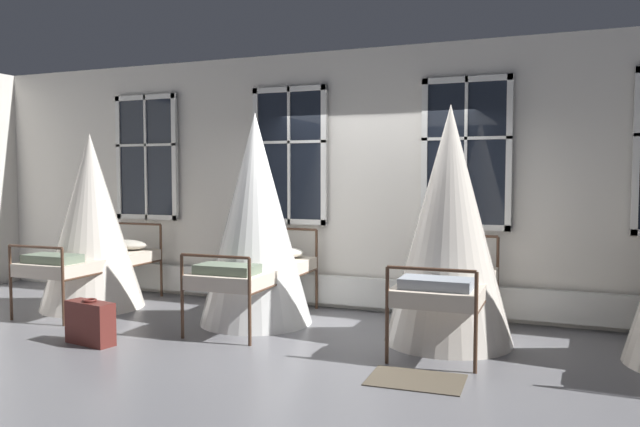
% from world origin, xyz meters
% --- Properties ---
extents(ground, '(22.40, 22.40, 0.00)m').
position_xyz_m(ground, '(0.00, 0.00, 0.00)').
color(ground, slate).
extents(back_wall_with_windows, '(12.20, 0.10, 3.32)m').
position_xyz_m(back_wall_with_windows, '(0.00, 1.32, 1.66)').
color(back_wall_with_windows, silver).
rests_on(back_wall_with_windows, ground).
extents(window_bank, '(7.93, 0.10, 2.81)m').
position_xyz_m(window_bank, '(-0.00, 1.20, 1.07)').
color(window_bank, black).
rests_on(window_bank, ground).
extents(cot_first, '(1.32, 1.93, 2.27)m').
position_xyz_m(cot_first, '(-3.47, 0.10, 1.10)').
color(cot_first, '#4C3323').
rests_on(cot_first, ground).
extents(cot_second, '(1.32, 1.93, 2.46)m').
position_xyz_m(cot_second, '(-1.10, 0.17, 1.19)').
color(cot_second, '#4C3323').
rests_on(cot_second, ground).
extents(cot_third, '(1.32, 1.93, 2.45)m').
position_xyz_m(cot_third, '(1.16, 0.14, 1.19)').
color(cot_third, '#4C3323').
rests_on(cot_third, ground).
extents(rug_third, '(0.82, 0.59, 0.01)m').
position_xyz_m(rug_third, '(1.15, -1.18, 0.01)').
color(rug_third, brown).
rests_on(rug_third, ground).
extents(suitcase_dark, '(0.59, 0.30, 0.47)m').
position_xyz_m(suitcase_dark, '(-2.22, -1.32, 0.22)').
color(suitcase_dark, '#5B231E').
rests_on(suitcase_dark, ground).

